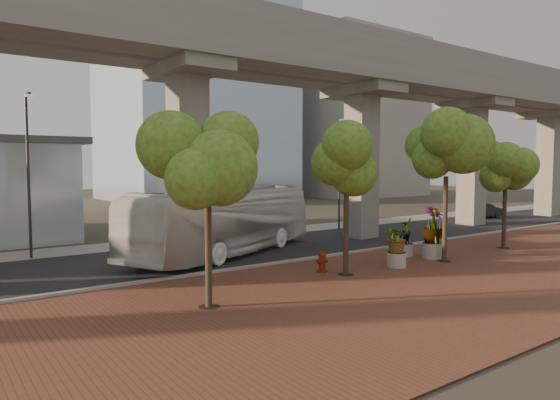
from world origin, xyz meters
TOP-DOWN VIEW (x-y plane):
  - ground at (0.00, 0.00)m, footprint 160.00×160.00m
  - brick_plaza at (0.00, -8.00)m, footprint 70.00×13.00m
  - asphalt_road at (0.00, 2.00)m, footprint 90.00×8.00m
  - curb_strip at (0.00, -2.00)m, footprint 70.00×0.25m
  - far_sidewalk at (0.00, 7.50)m, footprint 90.00×3.00m
  - transit_viaduct at (0.00, 2.00)m, footprint 72.00×5.60m
  - midrise_block at (38.00, 36.00)m, footprint 18.00×16.00m
  - transit_bus at (-4.17, 1.58)m, footprint 12.83×8.06m
  - parked_car at (23.07, 4.13)m, footprint 4.14×1.65m
  - fire_hydrant at (-2.95, -4.63)m, footprint 0.49×0.44m
  - planter_front at (0.50, -5.75)m, footprint 1.89×1.89m
  - planter_right at (3.57, -5.36)m, footprint 2.40×2.40m
  - planter_left at (2.95, -4.19)m, footprint 1.82×1.82m
  - street_tree_far_west at (-9.35, -6.45)m, footprint 4.07×4.07m
  - street_tree_near_west at (-2.43, -5.54)m, footprint 3.28×3.28m
  - street_tree_near_east at (3.43, -6.15)m, footprint 4.37×4.37m
  - street_tree_far_east at (9.35, -5.73)m, footprint 3.41×3.41m
  - streetlamp_west at (-12.48, 6.22)m, footprint 0.40×1.16m
  - streetlamp_east at (7.44, 5.51)m, footprint 0.39×1.14m

SIDE VIEW (x-z plane):
  - ground at x=0.00m, z-range 0.00..0.00m
  - asphalt_road at x=0.00m, z-range 0.00..0.04m
  - brick_plaza at x=0.00m, z-range 0.00..0.06m
  - far_sidewalk at x=0.00m, z-range 0.00..0.06m
  - curb_strip at x=0.00m, z-range 0.00..0.16m
  - fire_hydrant at x=-2.95m, z-range 0.04..1.03m
  - parked_car at x=23.07m, z-range 0.00..1.34m
  - planter_left at x=2.95m, z-range 0.27..2.28m
  - planter_front at x=0.50m, z-range 0.28..2.36m
  - planter_right at x=3.57m, z-range 0.33..2.89m
  - transit_bus at x=-4.17m, z-range 0.00..3.55m
  - streetlamp_east at x=7.44m, z-range 0.66..8.50m
  - street_tree_far_east at x=9.35m, z-range 1.54..7.65m
  - street_tree_far_west at x=-9.35m, z-range 1.43..7.93m
  - streetlamp_west at x=-12.48m, z-range 0.67..8.71m
  - street_tree_near_west at x=-2.43m, z-range 1.68..7.96m
  - street_tree_near_east at x=3.43m, z-range 1.72..9.06m
  - transit_viaduct at x=0.00m, z-range 1.09..13.49m
  - midrise_block at x=38.00m, z-range 0.00..24.00m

